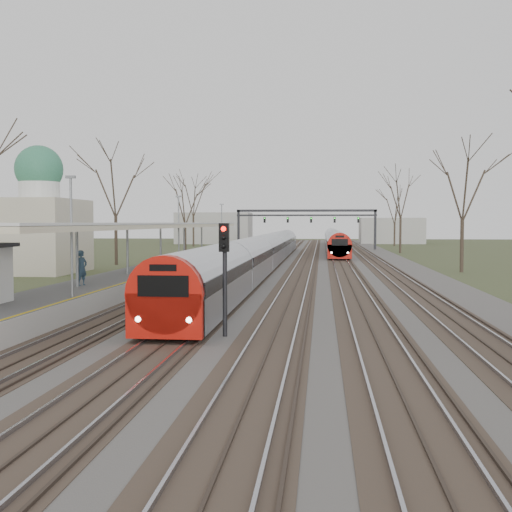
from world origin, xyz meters
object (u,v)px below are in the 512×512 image
Objects in this scene: train_near at (265,252)px; passenger at (82,268)px; train_far at (334,240)px; signal_post at (224,262)px.

train_near is 28.21m from passenger.
train_far is 14.69× the size of signal_post.
passenger is at bearing 135.54° from signal_post.
signal_post is (1.75, -35.61, 1.25)m from train_near.
signal_post reaches higher than train_near.
train_near is at bearing 92.81° from signal_post.
signal_post reaches higher than passenger.
train_far reaches higher than passenger.
signal_post reaches higher than train_far.
train_near and train_far have the same top height.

